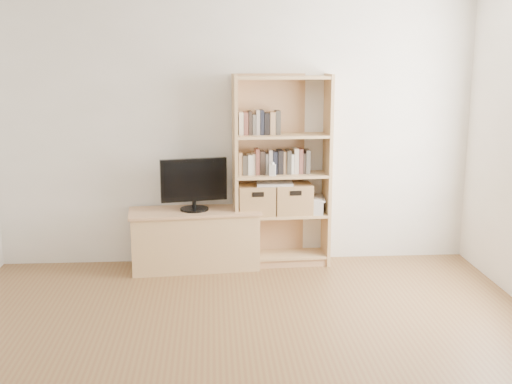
{
  "coord_description": "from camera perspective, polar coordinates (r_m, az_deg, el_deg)",
  "views": [
    {
      "loc": [
        -0.23,
        -3.54,
        1.99
      ],
      "look_at": [
        0.15,
        1.9,
        0.81
      ],
      "focal_mm": 45.0,
      "sensor_mm": 36.0,
      "label": 1
    }
  ],
  "objects": [
    {
      "name": "laptop",
      "position": [
        6.01,
        1.67,
        0.77
      ],
      "size": [
        0.35,
        0.25,
        0.03
      ],
      "primitive_type": "cube",
      "rotation": [
        0.0,
        0.0,
        -0.05
      ],
      "color": "silver",
      "rests_on": "basket_left"
    },
    {
      "name": "bookshelf",
      "position": [
        6.01,
        2.28,
        1.83
      ],
      "size": [
        0.92,
        0.37,
        1.8
      ],
      "primitive_type": "cube",
      "rotation": [
        0.0,
        0.0,
        0.05
      ],
      "color": "tan",
      "rests_on": "floor"
    },
    {
      "name": "television",
      "position": [
        5.94,
        -5.55,
        0.66
      ],
      "size": [
        0.61,
        0.17,
        0.48
      ],
      "primitive_type": "cube",
      "rotation": [
        0.0,
        0.0,
        0.21
      ],
      "color": "black",
      "rests_on": "tv_stand"
    },
    {
      "name": "tv_stand",
      "position": [
        6.07,
        -5.44,
        -4.28
      ],
      "size": [
        1.2,
        0.55,
        0.54
      ],
      "primitive_type": "cube",
      "rotation": [
        0.0,
        0.0,
        0.1
      ],
      "color": "tan",
      "rests_on": "floor"
    },
    {
      "name": "books_row_upper",
      "position": [
        5.94,
        0.37,
        6.03
      ],
      "size": [
        0.36,
        0.15,
        0.19
      ],
      "primitive_type": "cube",
      "rotation": [
        0.0,
        0.0,
        0.07
      ],
      "color": "#9D7A55",
      "rests_on": "bookshelf"
    },
    {
      "name": "back_wall",
      "position": [
        6.08,
        -1.78,
        5.74
      ],
      "size": [
        4.5,
        0.02,
        2.6
      ],
      "primitive_type": "cube",
      "color": "silver",
      "rests_on": "floor"
    },
    {
      "name": "basket_left",
      "position": [
        6.03,
        0.01,
        -0.68
      ],
      "size": [
        0.35,
        0.3,
        0.28
      ],
      "primitive_type": "cube",
      "rotation": [
        0.0,
        0.0,
        0.06
      ],
      "color": "olive",
      "rests_on": "bookshelf"
    },
    {
      "name": "baby_monitor",
      "position": [
        5.89,
        1.47,
        1.95
      ],
      "size": [
        0.06,
        0.05,
        0.11
      ],
      "primitive_type": "cube",
      "rotation": [
        0.0,
        0.0,
        -0.26
      ],
      "color": "white",
      "rests_on": "bookshelf"
    },
    {
      "name": "books_row_mid",
      "position": [
        6.02,
        2.26,
        2.68
      ],
      "size": [
        0.8,
        0.16,
        0.21
      ],
      "primitive_type": "cube",
      "rotation": [
        0.0,
        0.0,
        0.01
      ],
      "color": "#9D7A55",
      "rests_on": "bookshelf"
    },
    {
      "name": "magazine_stack",
      "position": [
        6.13,
        5.13,
        -1.23
      ],
      "size": [
        0.24,
        0.3,
        0.13
      ],
      "primitive_type": "cube",
      "rotation": [
        0.0,
        0.0,
        -0.18
      ],
      "color": "beige",
      "rests_on": "bookshelf"
    },
    {
      "name": "basket_right",
      "position": [
        6.08,
        3.29,
        -0.57
      ],
      "size": [
        0.36,
        0.3,
        0.28
      ],
      "primitive_type": "cube",
      "rotation": [
        0.0,
        0.0,
        0.06
      ],
      "color": "olive",
      "rests_on": "bookshelf"
    }
  ]
}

